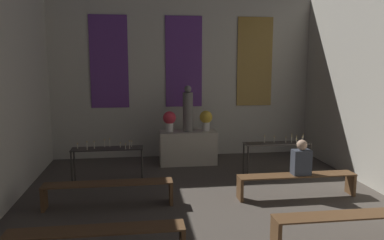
{
  "coord_description": "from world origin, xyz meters",
  "views": [
    {
      "loc": [
        -1.23,
        0.82,
        2.71
      ],
      "look_at": [
        0.0,
        9.71,
        1.31
      ],
      "focal_mm": 35.0,
      "sensor_mm": 36.0,
      "label": 1
    }
  ],
  "objects": [
    {
      "name": "statue",
      "position": [
        0.0,
        10.51,
        1.45
      ],
      "size": [
        0.27,
        0.27,
        1.21
      ],
      "color": "slate",
      "rests_on": "altar"
    },
    {
      "name": "wall_back",
      "position": [
        0.0,
        11.48,
        2.28
      ],
      "size": [
        7.61,
        0.16,
        4.51
      ],
      "color": "beige",
      "rests_on": "ground_plane"
    },
    {
      "name": "altar",
      "position": [
        0.0,
        10.51,
        0.44
      ],
      "size": [
        1.5,
        0.63,
        0.89
      ],
      "color": "#BCB29E",
      "rests_on": "ground_plane"
    },
    {
      "name": "pew_back_right",
      "position": [
        1.86,
        7.72,
        0.35
      ],
      "size": [
        2.41,
        0.36,
        0.47
      ],
      "color": "brown",
      "rests_on": "ground_plane"
    },
    {
      "name": "flower_vase_left",
      "position": [
        -0.49,
        10.51,
        1.21
      ],
      "size": [
        0.34,
        0.34,
        0.54
      ],
      "color": "beige",
      "rests_on": "altar"
    },
    {
      "name": "pew_third_right",
      "position": [
        1.86,
        5.73,
        0.35
      ],
      "size": [
        2.41,
        0.36,
        0.47
      ],
      "color": "brown",
      "rests_on": "ground_plane"
    },
    {
      "name": "flower_vase_right",
      "position": [
        0.49,
        10.51,
        1.21
      ],
      "size": [
        0.34,
        0.34,
        0.54
      ],
      "color": "beige",
      "rests_on": "altar"
    },
    {
      "name": "pew_third_left",
      "position": [
        -1.86,
        5.73,
        0.35
      ],
      "size": [
        2.41,
        0.36,
        0.47
      ],
      "color": "brown",
      "rests_on": "ground_plane"
    },
    {
      "name": "candle_rack_right",
      "position": [
        2.01,
        9.23,
        0.69
      ],
      "size": [
        1.59,
        0.42,
        0.97
      ],
      "color": "#332D28",
      "rests_on": "ground_plane"
    },
    {
      "name": "pew_back_left",
      "position": [
        -1.86,
        7.72,
        0.35
      ],
      "size": [
        2.41,
        0.36,
        0.47
      ],
      "color": "brown",
      "rests_on": "ground_plane"
    },
    {
      "name": "candle_rack_left",
      "position": [
        -1.99,
        9.23,
        0.69
      ],
      "size": [
        1.59,
        0.42,
        0.98
      ],
      "color": "#332D28",
      "rests_on": "ground_plane"
    },
    {
      "name": "person_seated",
      "position": [
        1.94,
        7.72,
        0.78
      ],
      "size": [
        0.36,
        0.24,
        0.71
      ],
      "color": "#383D47",
      "rests_on": "pew_back_right"
    }
  ]
}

